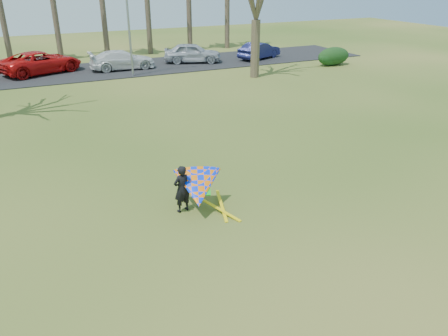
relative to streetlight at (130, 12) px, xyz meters
name	(u,v)px	position (x,y,z in m)	size (l,w,h in m)	color
ground	(252,225)	(-2.16, -22.00, -4.46)	(100.00, 100.00, 0.00)	#214E11
parking_strip	(98,71)	(-2.16, 3.00, -4.43)	(46.00, 7.00, 0.06)	black
streetlight	(130,12)	(0.00, 0.00, 0.00)	(2.28, 0.18, 8.00)	gray
hedge_near	(333,56)	(15.82, -2.87, -3.73)	(2.93, 1.33, 1.47)	#123312
hedge_far	(332,57)	(15.60, -2.90, -3.77)	(2.49, 1.17, 1.39)	#143716
car_2	(41,62)	(-6.09, 3.73, -3.59)	(2.71, 5.88, 1.63)	red
car_3	(122,60)	(-0.29, 2.60, -3.68)	(2.02, 4.98, 1.44)	silver
car_4	(192,53)	(5.70, 2.91, -3.60)	(1.90, 4.71, 1.61)	#A9ADB7
car_5	(259,50)	(11.63, 2.04, -3.70)	(1.49, 4.27, 1.41)	navy
kite_flyer	(197,188)	(-3.34, -20.49, -3.62)	(2.13, 2.39, 2.02)	black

